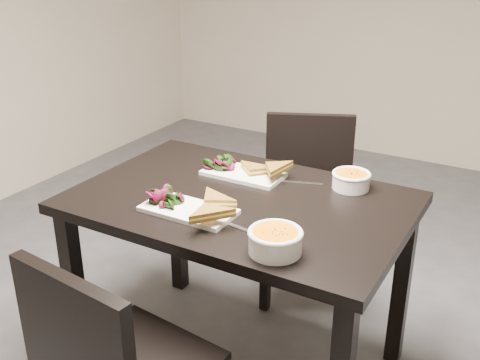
{
  "coord_description": "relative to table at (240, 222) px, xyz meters",
  "views": [
    {
      "loc": [
        0.61,
        -1.85,
        1.63
      ],
      "look_at": [
        -0.33,
        -0.21,
        0.82
      ],
      "focal_mm": 43.01,
      "sensor_mm": 36.0,
      "label": 1
    }
  ],
  "objects": [
    {
      "name": "ground",
      "position": [
        0.33,
        0.21,
        -0.65
      ],
      "size": [
        5.0,
        5.0,
        0.0
      ],
      "primitive_type": "plane",
      "color": "#47474C",
      "rests_on": "ground"
    },
    {
      "name": "table",
      "position": [
        0.0,
        0.0,
        0.0
      ],
      "size": [
        1.2,
        0.8,
        0.75
      ],
      "color": "black",
      "rests_on": "ground"
    },
    {
      "name": "plate_far",
      "position": [
        -0.09,
        0.18,
        0.11
      ],
      "size": [
        0.32,
        0.16,
        0.02
      ],
      "primitive_type": "cube",
      "color": "white",
      "rests_on": "table"
    },
    {
      "name": "chair_far",
      "position": [
        -0.02,
        0.69,
        -0.17
      ],
      "size": [
        0.55,
        0.55,
        0.85
      ],
      "rotation": [
        0.0,
        0.0,
        0.41
      ],
      "color": "black",
      "rests_on": "ground"
    },
    {
      "name": "soup_bowl_far",
      "position": [
        0.32,
        0.28,
        0.14
      ],
      "size": [
        0.14,
        0.14,
        0.07
      ],
      "color": "white",
      "rests_on": "table"
    },
    {
      "name": "salad_near",
      "position": [
        -0.19,
        -0.19,
        0.14
      ],
      "size": [
        0.1,
        0.09,
        0.04
      ],
      "primitive_type": null,
      "color": "black",
      "rests_on": "plate_near"
    },
    {
      "name": "cutlery_near",
      "position": [
        0.16,
        -0.21,
        0.1
      ],
      "size": [
        0.18,
        0.04,
        0.0
      ],
      "primitive_type": "cube",
      "rotation": [
        0.0,
        0.0,
        -0.15
      ],
      "color": "silver",
      "rests_on": "table"
    },
    {
      "name": "sandwich_near",
      "position": [
        -0.03,
        -0.18,
        0.14
      ],
      "size": [
        0.2,
        0.18,
        0.05
      ],
      "primitive_type": null,
      "rotation": [
        0.0,
        0.0,
        0.49
      ],
      "color": "olive",
      "rests_on": "plate_near"
    },
    {
      "name": "sandwich_far",
      "position": [
        -0.03,
        0.17,
        0.14
      ],
      "size": [
        0.19,
        0.2,
        0.05
      ],
      "primitive_type": null,
      "rotation": [
        0.0,
        0.0,
        0.83
      ],
      "color": "olive",
      "rests_on": "plate_far"
    },
    {
      "name": "salad_far",
      "position": [
        -0.19,
        0.18,
        0.14
      ],
      "size": [
        0.1,
        0.09,
        0.04
      ],
      "primitive_type": null,
      "color": "black",
      "rests_on": "plate_far"
    },
    {
      "name": "soup_bowl_near",
      "position": [
        0.28,
        -0.29,
        0.14
      ],
      "size": [
        0.17,
        0.17,
        0.07
      ],
      "color": "white",
      "rests_on": "table"
    },
    {
      "name": "plate_near",
      "position": [
        -0.09,
        -0.19,
        0.11
      ],
      "size": [
        0.32,
        0.16,
        0.02
      ],
      "primitive_type": "cube",
      "color": "white",
      "rests_on": "table"
    },
    {
      "name": "cutlery_far",
      "position": [
        0.13,
        0.23,
        0.1
      ],
      "size": [
        0.18,
        0.07,
        0.0
      ],
      "primitive_type": "cube",
      "rotation": [
        0.0,
        0.0,
        0.32
      ],
      "color": "silver",
      "rests_on": "table"
    }
  ]
}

